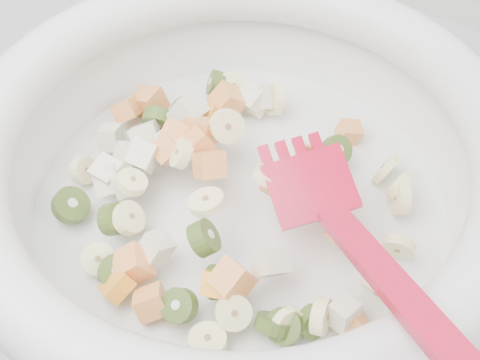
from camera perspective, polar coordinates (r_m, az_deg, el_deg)
The scene contains 1 object.
mixing_bowl at distance 0.48m, azimuth -0.03°, elevation 1.00°, with size 0.43×0.41×0.15m.
Camera 1 is at (-0.01, 1.12, 1.33)m, focal length 50.00 mm.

